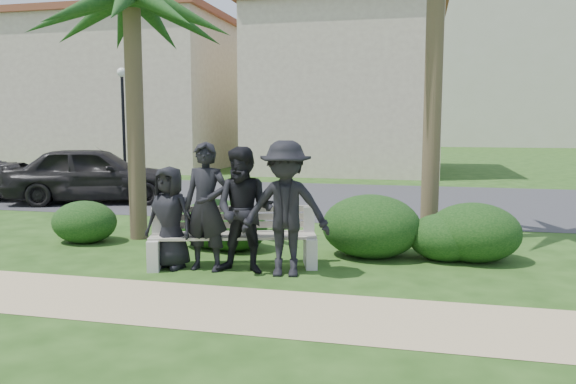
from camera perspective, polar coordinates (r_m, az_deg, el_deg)
name	(u,v)px	position (r m, az deg, el deg)	size (l,w,h in m)	color
ground	(262,269)	(8.47, -2.64, -7.81)	(160.00, 160.00, 0.00)	#1F3E11
footpath	(221,307)	(6.83, -6.86, -11.52)	(30.00, 1.60, 0.01)	tan
asphalt_street	(338,199)	(16.18, 5.15, -0.72)	(160.00, 8.00, 0.01)	#2D2D30
stucco_bldg_left	(130,93)	(29.58, -15.79, 9.64)	(10.40, 8.40, 7.30)	tan
stucco_bldg_right	(349,90)	(26.12, 6.19, 10.24)	(8.40, 8.40, 7.30)	tan
hotel_tower	(543,11)	(64.94, 24.52, 16.34)	(26.00, 18.00, 37.30)	beige
street_lamp	(123,103)	(22.85, -16.43, 8.66)	(0.36, 0.36, 4.29)	black
park_bench	(234,241)	(8.56, -5.48, -4.97)	(2.65, 1.26, 0.87)	#B0A693
man_a	(170,217)	(8.56, -11.93, -2.55)	(0.75, 0.49, 1.53)	black
man_b	(206,207)	(8.31, -8.32, -1.49)	(0.69, 0.45, 1.90)	black
man_c	(244,210)	(8.10, -4.45, -1.88)	(0.89, 0.69, 1.83)	black
man_d	(286,209)	(7.91, -0.25, -1.72)	(1.24, 0.72, 1.93)	black
hedge_a	(84,221)	(10.92, -19.98, -2.77)	(1.20, 0.99, 0.78)	black
hedge_b	(216,222)	(9.93, -7.32, -3.07)	(1.34, 1.11, 0.88)	black
hedge_c	(233,227)	(9.69, -5.58, -3.59)	(1.19, 0.98, 0.78)	black
hedge_d	(371,224)	(9.26, 8.44, -3.28)	(1.61, 1.33, 1.05)	black
hedge_e	(445,236)	(9.28, 15.69, -4.32)	(1.18, 0.97, 0.77)	black
hedge_f	(474,231)	(9.36, 18.36, -3.75)	(1.46, 1.20, 0.95)	black
car_a	(94,174)	(16.26, -19.11, 1.71)	(1.83, 4.55, 1.55)	black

